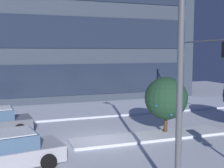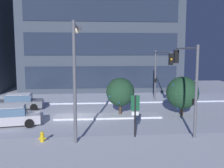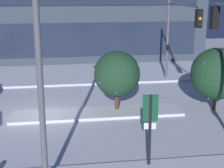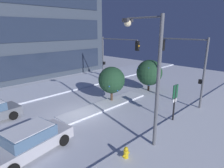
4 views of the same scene
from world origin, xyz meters
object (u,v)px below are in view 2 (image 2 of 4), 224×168
(car_near, at_px, (8,116))
(decorated_tree_left_of_median, at_px, (182,93))
(fire_hydrant, at_px, (42,138))
(car_far, at_px, (19,102))
(traffic_light_corner_far_right, at_px, (161,67))
(traffic_light_corner_near_right, at_px, (187,73))
(parking_info_sign, at_px, (135,111))
(street_lamp_arched, at_px, (75,64))
(decorated_tree_median, at_px, (120,92))

(car_near, bearing_deg, decorated_tree_left_of_median, -2.13)
(fire_hydrant, relative_size, decorated_tree_left_of_median, 0.23)
(car_far, bearing_deg, fire_hydrant, 106.37)
(car_far, relative_size, traffic_light_corner_far_right, 0.80)
(car_near, height_order, traffic_light_corner_near_right, traffic_light_corner_near_right)
(car_near, bearing_deg, traffic_light_corner_near_right, -21.35)
(parking_info_sign, bearing_deg, traffic_light_corner_far_right, -18.56)
(car_near, height_order, fire_hydrant, car_near)
(car_far, xyz_separation_m, traffic_light_corner_near_right, (13.37, -8.30, 3.38))
(car_far, xyz_separation_m, street_lamp_arched, (5.96, -9.55, 4.07))
(fire_hydrant, bearing_deg, decorated_tree_median, 49.78)
(car_far, bearing_deg, decorated_tree_median, 155.24)
(fire_hydrant, bearing_deg, traffic_light_corner_far_right, 45.55)
(car_far, bearing_deg, street_lamp_arched, 116.70)
(traffic_light_corner_far_right, height_order, traffic_light_corner_near_right, traffic_light_corner_near_right)
(car_far, height_order, decorated_tree_median, decorated_tree_median)
(car_far, bearing_deg, traffic_light_corner_near_right, 142.90)
(traffic_light_corner_far_right, relative_size, traffic_light_corner_near_right, 0.97)
(traffic_light_corner_far_right, xyz_separation_m, parking_info_sign, (-4.36, -9.90, -2.16))
(car_near, bearing_deg, street_lamp_arched, -45.91)
(traffic_light_corner_near_right, relative_size, parking_info_sign, 2.11)
(street_lamp_arched, bearing_deg, car_far, 33.65)
(car_far, xyz_separation_m, fire_hydrant, (3.91, -9.86, -0.34))
(street_lamp_arched, distance_m, parking_info_sign, 4.74)
(car_near, height_order, parking_info_sign, parking_info_sign)
(parking_info_sign, bearing_deg, car_near, 72.56)
(street_lamp_arched, bearing_deg, car_near, 55.62)
(traffic_light_corner_near_right, bearing_deg, fire_hydrant, 99.35)
(car_near, relative_size, fire_hydrant, 6.46)
(car_far, height_order, decorated_tree_left_of_median, decorated_tree_left_of_median)
(traffic_light_corner_far_right, relative_size, fire_hydrant, 7.51)
(parking_info_sign, bearing_deg, street_lamp_arched, 96.69)
(traffic_light_corner_far_right, height_order, fire_hydrant, traffic_light_corner_far_right)
(parking_info_sign, bearing_deg, traffic_light_corner_near_right, -67.49)
(fire_hydrant, xyz_separation_m, decorated_tree_median, (5.51, 6.52, 1.72))
(street_lamp_arched, height_order, decorated_tree_left_of_median, street_lamp_arched)
(car_near, relative_size, decorated_tree_left_of_median, 1.46)
(traffic_light_corner_far_right, height_order, street_lamp_arched, street_lamp_arched)
(traffic_light_corner_near_right, xyz_separation_m, decorated_tree_left_of_median, (1.38, 4.48, -2.08))
(car_near, xyz_separation_m, fire_hydrant, (3.21, -4.14, -0.34))
(traffic_light_corner_far_right, bearing_deg, car_far, -88.18)
(traffic_light_corner_far_right, distance_m, street_lamp_arched, 12.86)
(car_near, xyz_separation_m, street_lamp_arched, (5.26, -3.83, 4.06))
(fire_hydrant, distance_m, parking_info_sign, 5.93)
(car_far, distance_m, fire_hydrant, 10.61)
(car_near, distance_m, traffic_light_corner_far_right, 15.03)
(fire_hydrant, height_order, decorated_tree_median, decorated_tree_median)
(traffic_light_corner_near_right, xyz_separation_m, decorated_tree_median, (-3.95, 4.96, -2.01))
(street_lamp_arched, distance_m, decorated_tree_median, 7.61)
(car_near, relative_size, car_far, 1.07)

